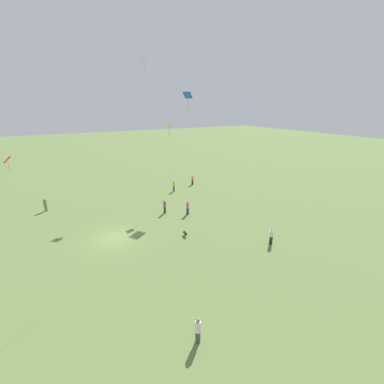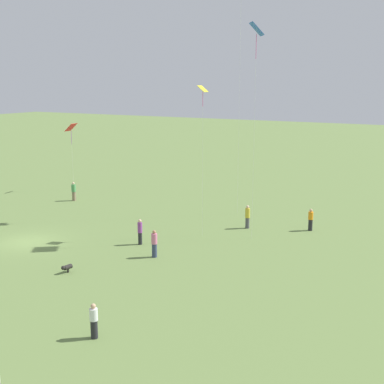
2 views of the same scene
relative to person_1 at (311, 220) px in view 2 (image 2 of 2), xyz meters
name	(u,v)px [view 2 (image 2 of 2)]	position (x,y,z in m)	size (l,w,h in m)	color
ground_plane	(28,242)	(16.91, 12.95, -0.86)	(240.00, 240.00, 0.00)	olive
person_1	(311,220)	(0.00, 0.00, 0.00)	(0.47, 0.47, 1.73)	#232328
person_2	(154,244)	(7.09, 11.30, 0.06)	(0.46, 0.46, 1.85)	#333D5B
person_3	(247,217)	(4.55, 1.79, 0.07)	(0.52, 0.52, 1.85)	#4C4C51
person_4	(140,232)	(9.51, 9.44, 0.08)	(0.46, 0.46, 1.85)	#232328
person_5	(94,321)	(3.25, 22.14, -0.03)	(0.51, 0.51, 1.67)	#232328
person_6	(74,192)	(23.20, 0.91, 0.04)	(0.58, 0.58, 1.83)	#847056
kite_0	(256,36)	(3.16, 4.18, 13.58)	(1.40, 1.48, 15.36)	blue
kite_7	(71,129)	(26.68, -3.00, 5.67)	(1.06, 1.31, 7.08)	red
kite_8	(203,98)	(6.68, 5.35, 9.40)	(0.60, 0.74, 11.11)	yellow
dog_0	(67,267)	(10.12, 16.39, -0.51)	(0.36, 0.75, 0.52)	black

